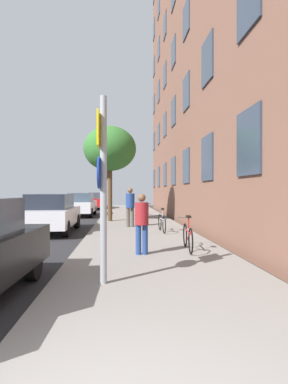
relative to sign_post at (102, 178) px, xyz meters
The scene contains 16 objects.
ground_plane 11.73m from the sign_post, 101.75° to the left, with size 41.80×41.80×0.00m, color #332D28.
road_asphalt 12.32m from the sign_post, 111.49° to the left, with size 7.00×38.00×0.01m, color #232326.
sidewalk 11.53m from the sign_post, 84.22° to the left, with size 4.20×38.00×0.12m, color gray.
building_facade 14.69m from the sign_post, 70.93° to the left, with size 0.56×27.00×22.34m.
sign_post is the anchor object (origin of this frame).
traffic_light 20.85m from the sign_post, 91.96° to the left, with size 0.43×0.24×3.50m.
tree_near 11.48m from the sign_post, 91.41° to the left, with size 2.87×2.87×5.18m.
bicycle_0 3.85m from the sign_post, 52.61° to the left, with size 0.42×1.77×0.97m.
bicycle_1 7.12m from the sign_post, 73.56° to the left, with size 0.42×1.72×0.96m.
bicycle_2 13.26m from the sign_post, 81.78° to the left, with size 0.50×1.63×0.96m.
pedestrian_0 2.71m from the sign_post, 70.11° to the left, with size 0.38×0.38×1.56m.
pedestrian_1 8.55m from the sign_post, 84.97° to the left, with size 0.51×0.51×1.79m.
pedestrian_2 14.68m from the sign_post, 86.39° to the left, with size 0.41×0.41×1.65m.
car_1 8.09m from the sign_post, 108.75° to the left, with size 1.89×4.46×1.62m.
car_2 16.14m from the sign_post, 98.64° to the left, with size 1.78×4.51×1.62m.
car_3 24.37m from the sign_post, 94.75° to the left, with size 1.91×4.38×1.62m.
Camera 1 is at (0.29, -1.66, 1.74)m, focal length 28.24 mm.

